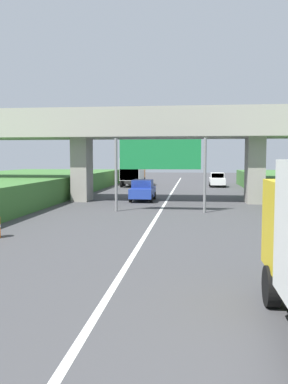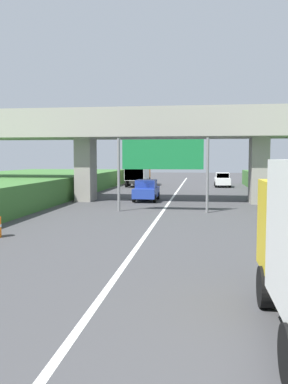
% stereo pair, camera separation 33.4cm
% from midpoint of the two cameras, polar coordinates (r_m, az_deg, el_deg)
% --- Properties ---
extents(lane_centre_stripe, '(0.20, 93.00, 0.01)m').
position_cam_midpoint_polar(lane_centre_stripe, '(26.25, 2.84, -2.87)').
color(lane_centre_stripe, white).
rests_on(lane_centre_stripe, ground).
extents(overpass_bridge, '(40.00, 4.80, 7.25)m').
position_cam_midpoint_polar(overpass_bridge, '(32.68, 3.90, 8.10)').
color(overpass_bridge, '#9E998E').
rests_on(overpass_bridge, ground).
extents(overhead_highway_sign, '(5.88, 0.18, 4.75)m').
position_cam_midpoint_polar(overhead_highway_sign, '(26.37, 2.94, 4.65)').
color(overhead_highway_sign, slate).
rests_on(overhead_highway_sign, ground).
extents(truck_orange, '(2.44, 7.30, 3.44)m').
position_cam_midpoint_polar(truck_orange, '(51.12, -0.60, 2.99)').
color(truck_orange, black).
rests_on(truck_orange, ground).
extents(car_white, '(1.86, 4.10, 1.72)m').
position_cam_midpoint_polar(car_white, '(50.57, 10.98, 1.67)').
color(car_white, silver).
rests_on(car_white, ground).
extents(car_blue, '(1.86, 4.10, 1.72)m').
position_cam_midpoint_polar(car_blue, '(33.40, 0.61, 0.23)').
color(car_blue, '#233D9E').
rests_on(car_blue, ground).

